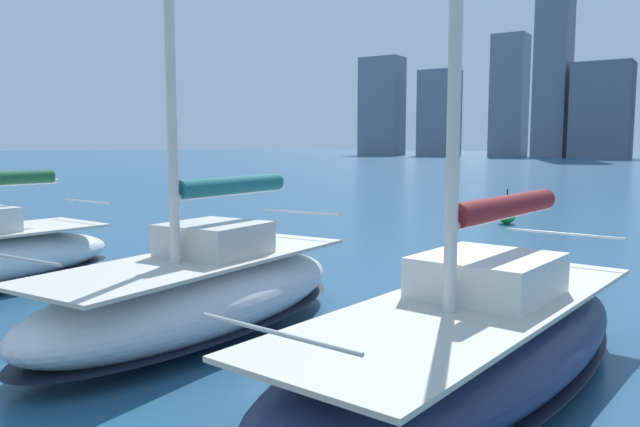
{
  "coord_description": "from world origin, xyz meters",
  "views": [
    {
      "loc": [
        -4.78,
        0.98,
        3.2
      ],
      "look_at": [
        0.14,
        -6.57,
        2.2
      ],
      "focal_mm": 35.0,
      "sensor_mm": 36.0,
      "label": 1
    }
  ],
  "objects": [
    {
      "name": "sailboat_maroon",
      "position": [
        -2.1,
        -6.79,
        0.66
      ],
      "size": [
        3.53,
        8.4,
        10.36
      ],
      "color": "navy",
      "rests_on": "ground"
    },
    {
      "name": "sailboat_teal",
      "position": [
        2.55,
        -6.55,
        0.77
      ],
      "size": [
        2.65,
        6.95,
        12.95
      ],
      "color": "white",
      "rests_on": "ground"
    },
    {
      "name": "channel_buoy",
      "position": [
        2.56,
        -24.16,
        0.36
      ],
      "size": [
        0.7,
        0.7,
        1.4
      ],
      "color": "green",
      "rests_on": "ground"
    }
  ]
}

